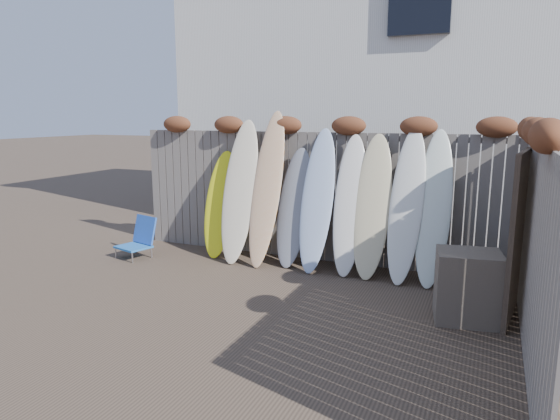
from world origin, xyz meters
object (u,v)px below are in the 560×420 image
at_px(beach_chair, 139,238).
at_px(surfboard_0, 220,204).
at_px(wooden_crate, 467,286).
at_px(lattice_panel, 517,235).

height_order(beach_chair, surfboard_0, surfboard_0).
bearing_deg(beach_chair, surfboard_0, 27.13).
relative_size(beach_chair, surfboard_0, 0.37).
distance_m(beach_chair, wooden_crate, 5.04).
xyz_separation_m(beach_chair, surfboard_0, (1.17, 0.60, 0.55)).
distance_m(wooden_crate, surfboard_0, 4.05).
bearing_deg(lattice_panel, surfboard_0, 175.88).
height_order(wooden_crate, surfboard_0, surfboard_0).
bearing_deg(beach_chair, wooden_crate, -7.24).
relative_size(lattice_panel, surfboard_0, 1.07).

